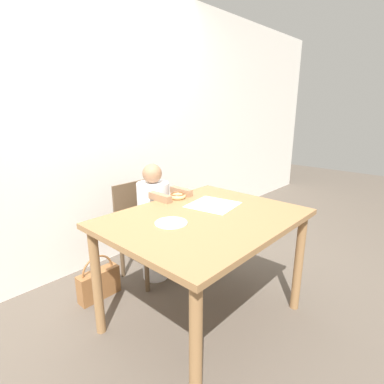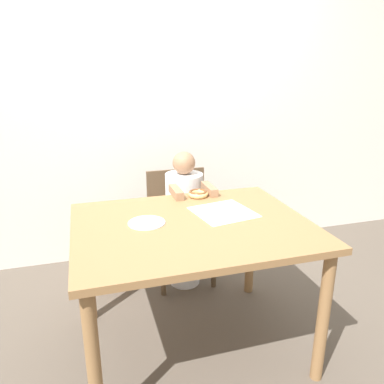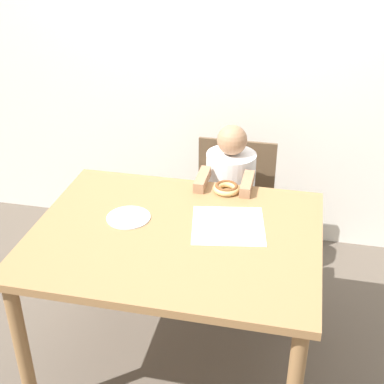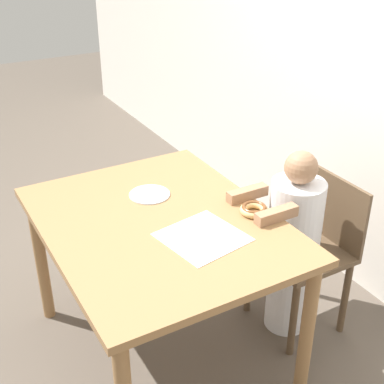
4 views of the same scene
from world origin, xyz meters
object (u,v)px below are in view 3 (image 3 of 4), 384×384
object	(u,v)px
chair	(232,209)
child_figure	(229,212)
donut	(226,188)
handbag	(151,246)

from	to	relation	value
chair	child_figure	world-z (taller)	child_figure
chair	donut	size ratio (longest dim) A/B	6.43
chair	child_figure	bearing A→B (deg)	-90.00
donut	handbag	xyz separation A→B (m)	(-0.50, 0.36, -0.66)
handbag	child_figure	bearing A→B (deg)	-11.61
child_figure	donut	size ratio (longest dim) A/B	7.88
chair	child_figure	xyz separation A→B (m)	(-0.00, -0.11, 0.05)
child_figure	donut	world-z (taller)	child_figure
chair	handbag	bearing A→B (deg)	-178.84
donut	handbag	world-z (taller)	donut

